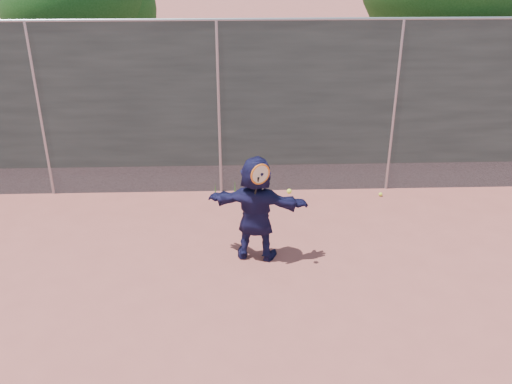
{
  "coord_description": "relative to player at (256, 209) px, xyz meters",
  "views": [
    {
      "loc": [
        0.3,
        -5.82,
        4.45
      ],
      "look_at": [
        0.55,
        1.27,
        1.03
      ],
      "focal_mm": 40.0,
      "sensor_mm": 36.0,
      "label": 1
    }
  ],
  "objects": [
    {
      "name": "ground",
      "position": [
        -0.55,
        -1.27,
        -0.78
      ],
      "size": [
        80.0,
        80.0,
        0.0
      ],
      "primitive_type": "plane",
      "color": "#9E4C42",
      "rests_on": "ground"
    },
    {
      "name": "fence",
      "position": [
        -0.55,
        2.23,
        0.81
      ],
      "size": [
        20.0,
        0.06,
        3.03
      ],
      "color": "#38423D",
      "rests_on": "ground"
    },
    {
      "name": "tree_left",
      "position": [
        -3.4,
        5.28,
        2.16
      ],
      "size": [
        3.15,
        3.0,
        4.53
      ],
      "color": "#382314",
      "rests_on": "ground"
    },
    {
      "name": "player",
      "position": [
        0.0,
        0.0,
        0.0
      ],
      "size": [
        1.5,
        0.74,
        1.55
      ],
      "primitive_type": "imported",
      "rotation": [
        0.0,
        0.0,
        2.94
      ],
      "color": "#17153C",
      "rests_on": "ground"
    },
    {
      "name": "weed_clump",
      "position": [
        -0.26,
        2.11,
        -0.64
      ],
      "size": [
        0.68,
        0.07,
        0.3
      ],
      "color": "#387226",
      "rests_on": "ground"
    },
    {
      "name": "ball_ground",
      "position": [
        2.28,
        1.9,
        -0.74
      ],
      "size": [
        0.07,
        0.07,
        0.07
      ],
      "primitive_type": "sphere",
      "color": "yellow",
      "rests_on": "ground"
    },
    {
      "name": "swing_action",
      "position": [
        0.09,
        -0.2,
        0.57
      ],
      "size": [
        0.55,
        0.17,
        0.51
      ],
      "color": "orange",
      "rests_on": "ground"
    }
  ]
}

